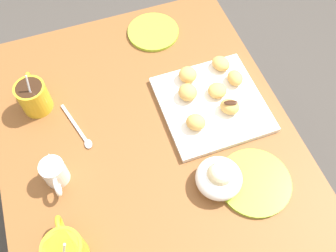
{
  "coord_description": "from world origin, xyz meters",
  "views": [
    {
      "loc": [
        -0.44,
        0.1,
        1.62
      ],
      "look_at": [
        0.02,
        -0.06,
        0.77
      ],
      "focal_mm": 39.34,
      "sensor_mm": 36.0,
      "label": 1
    }
  ],
  "objects_px": {
    "coffee_mug_mustard_right": "(33,96)",
    "saucer_lime_left": "(255,182)",
    "beignet_3": "(221,64)",
    "beignet_4": "(188,92)",
    "pastry_plate_square": "(212,104)",
    "saucer_lime_right": "(153,32)",
    "ice_cream_bowl": "(219,177)",
    "beignet_1": "(230,107)",
    "coffee_mug_mustard_left": "(65,251)",
    "beignet_5": "(235,78)",
    "cream_pitcher_white": "(54,172)",
    "beignet_6": "(188,75)",
    "beignet_0": "(196,122)",
    "beignet_2": "(217,90)",
    "dining_table": "(151,166)"
  },
  "relations": [
    {
      "from": "pastry_plate_square",
      "to": "beignet_5",
      "type": "bearing_deg",
      "value": -62.59
    },
    {
      "from": "dining_table",
      "to": "coffee_mug_mustard_left",
      "type": "distance_m",
      "value": 0.39
    },
    {
      "from": "dining_table",
      "to": "beignet_1",
      "type": "xyz_separation_m",
      "value": [
        0.02,
        -0.24,
        0.18
      ]
    },
    {
      "from": "saucer_lime_left",
      "to": "beignet_3",
      "type": "height_order",
      "value": "beignet_3"
    },
    {
      "from": "pastry_plate_square",
      "to": "coffee_mug_mustard_left",
      "type": "bearing_deg",
      "value": 120.15
    },
    {
      "from": "coffee_mug_mustard_left",
      "to": "cream_pitcher_white",
      "type": "height_order",
      "value": "coffee_mug_mustard_left"
    },
    {
      "from": "saucer_lime_left",
      "to": "saucer_lime_right",
      "type": "height_order",
      "value": "same"
    },
    {
      "from": "beignet_2",
      "to": "beignet_4",
      "type": "distance_m",
      "value": 0.08
    },
    {
      "from": "pastry_plate_square",
      "to": "saucer_lime_right",
      "type": "xyz_separation_m",
      "value": [
        0.32,
        0.07,
        -0.0
      ]
    },
    {
      "from": "saucer_lime_right",
      "to": "beignet_3",
      "type": "distance_m",
      "value": 0.25
    },
    {
      "from": "cream_pitcher_white",
      "to": "beignet_4",
      "type": "bearing_deg",
      "value": -73.43
    },
    {
      "from": "coffee_mug_mustard_right",
      "to": "saucer_lime_left",
      "type": "height_order",
      "value": "coffee_mug_mustard_right"
    },
    {
      "from": "coffee_mug_mustard_right",
      "to": "beignet_6",
      "type": "bearing_deg",
      "value": -98.38
    },
    {
      "from": "cream_pitcher_white",
      "to": "saucer_lime_right",
      "type": "xyz_separation_m",
      "value": [
        0.39,
        -0.38,
        -0.03
      ]
    },
    {
      "from": "beignet_0",
      "to": "beignet_2",
      "type": "xyz_separation_m",
      "value": [
        0.08,
        -0.1,
        -0.0
      ]
    },
    {
      "from": "saucer_lime_left",
      "to": "pastry_plate_square",
      "type": "bearing_deg",
      "value": 2.26
    },
    {
      "from": "saucer_lime_left",
      "to": "beignet_6",
      "type": "xyz_separation_m",
      "value": [
        0.35,
        0.04,
        0.03
      ]
    },
    {
      "from": "coffee_mug_mustard_left",
      "to": "saucer_lime_left",
      "type": "height_order",
      "value": "coffee_mug_mustard_left"
    },
    {
      "from": "coffee_mug_mustard_left",
      "to": "saucer_lime_right",
      "type": "height_order",
      "value": "coffee_mug_mustard_left"
    },
    {
      "from": "beignet_1",
      "to": "beignet_3",
      "type": "xyz_separation_m",
      "value": [
        0.15,
        -0.04,
        -0.0
      ]
    },
    {
      "from": "beignet_0",
      "to": "beignet_5",
      "type": "relative_size",
      "value": 1.01
    },
    {
      "from": "pastry_plate_square",
      "to": "ice_cream_bowl",
      "type": "bearing_deg",
      "value": 160.55
    },
    {
      "from": "cream_pitcher_white",
      "to": "saucer_lime_right",
      "type": "height_order",
      "value": "cream_pitcher_white"
    },
    {
      "from": "saucer_lime_right",
      "to": "beignet_1",
      "type": "bearing_deg",
      "value": -164.36
    },
    {
      "from": "ice_cream_bowl",
      "to": "beignet_1",
      "type": "height_order",
      "value": "ice_cream_bowl"
    },
    {
      "from": "pastry_plate_square",
      "to": "beignet_3",
      "type": "relative_size",
      "value": 5.05
    },
    {
      "from": "ice_cream_bowl",
      "to": "beignet_4",
      "type": "relative_size",
      "value": 2.13
    },
    {
      "from": "beignet_1",
      "to": "coffee_mug_mustard_right",
      "type": "bearing_deg",
      "value": 67.75
    },
    {
      "from": "ice_cream_bowl",
      "to": "beignet_1",
      "type": "distance_m",
      "value": 0.21
    },
    {
      "from": "saucer_lime_left",
      "to": "beignet_6",
      "type": "height_order",
      "value": "beignet_6"
    },
    {
      "from": "dining_table",
      "to": "beignet_3",
      "type": "height_order",
      "value": "beignet_3"
    },
    {
      "from": "coffee_mug_mustard_right",
      "to": "cream_pitcher_white",
      "type": "bearing_deg",
      "value": -177.45
    },
    {
      "from": "beignet_1",
      "to": "beignet_4",
      "type": "height_order",
      "value": "beignet_4"
    },
    {
      "from": "ice_cream_bowl",
      "to": "beignet_2",
      "type": "xyz_separation_m",
      "value": [
        0.24,
        -0.1,
        -0.0
      ]
    },
    {
      "from": "saucer_lime_left",
      "to": "saucer_lime_right",
      "type": "bearing_deg",
      "value": 7.7
    },
    {
      "from": "dining_table",
      "to": "pastry_plate_square",
      "type": "height_order",
      "value": "pastry_plate_square"
    },
    {
      "from": "saucer_lime_left",
      "to": "beignet_5",
      "type": "height_order",
      "value": "beignet_5"
    },
    {
      "from": "coffee_mug_mustard_right",
      "to": "pastry_plate_square",
      "type": "bearing_deg",
      "value": -109.49
    },
    {
      "from": "cream_pitcher_white",
      "to": "saucer_lime_right",
      "type": "relative_size",
      "value": 0.65
    },
    {
      "from": "saucer_lime_right",
      "to": "beignet_6",
      "type": "distance_m",
      "value": 0.22
    },
    {
      "from": "beignet_0",
      "to": "beignet_3",
      "type": "distance_m",
      "value": 0.22
    },
    {
      "from": "coffee_mug_mustard_right",
      "to": "beignet_6",
      "type": "height_order",
      "value": "coffee_mug_mustard_right"
    },
    {
      "from": "saucer_lime_right",
      "to": "beignet_4",
      "type": "relative_size",
      "value": 3.01
    },
    {
      "from": "beignet_6",
      "to": "beignet_0",
      "type": "bearing_deg",
      "value": 166.64
    },
    {
      "from": "beignet_4",
      "to": "beignet_2",
      "type": "bearing_deg",
      "value": -103.25
    },
    {
      "from": "coffee_mug_mustard_left",
      "to": "beignet_6",
      "type": "xyz_separation_m",
      "value": [
        0.37,
        -0.42,
        -0.01
      ]
    },
    {
      "from": "beignet_3",
      "to": "beignet_5",
      "type": "bearing_deg",
      "value": -165.05
    },
    {
      "from": "dining_table",
      "to": "ice_cream_bowl",
      "type": "bearing_deg",
      "value": -142.53
    },
    {
      "from": "pastry_plate_square",
      "to": "beignet_0",
      "type": "relative_size",
      "value": 5.32
    },
    {
      "from": "beignet_3",
      "to": "beignet_4",
      "type": "distance_m",
      "value": 0.14
    }
  ]
}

